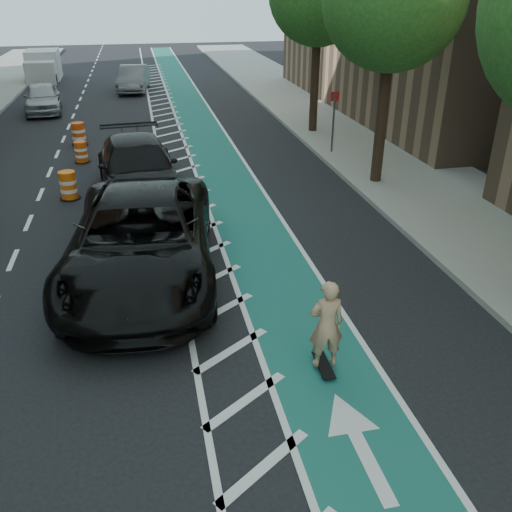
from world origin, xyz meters
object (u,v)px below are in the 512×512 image
object	(u,v)px
skateboarder	(326,325)
barrel_a	(69,186)
suv_near	(141,239)
suv_far	(138,168)

from	to	relation	value
skateboarder	barrel_a	bearing A→B (deg)	-60.33
skateboarder	suv_near	size ratio (longest dim) A/B	0.24
skateboarder	suv_near	bearing A→B (deg)	-52.06
suv_far	barrel_a	size ratio (longest dim) A/B	6.64
suv_near	suv_far	bearing A→B (deg)	95.58
suv_near	barrel_a	world-z (taller)	suv_near
skateboarder	barrel_a	world-z (taller)	skateboarder
barrel_a	suv_near	bearing A→B (deg)	-69.01
suv_near	suv_far	size ratio (longest dim) A/B	1.17
suv_near	barrel_a	size ratio (longest dim) A/B	7.76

